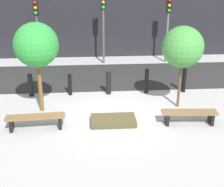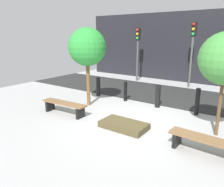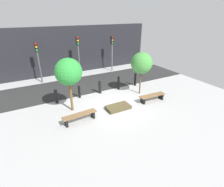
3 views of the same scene
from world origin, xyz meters
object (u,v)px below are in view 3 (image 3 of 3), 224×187
(bollard_left, at_px, (79,92))
(tree_behind_right_bench, at_px, (142,63))
(bench_right, at_px, (152,97))
(tree_behind_left_bench, at_px, (68,72))
(bollard_far_left, at_px, (56,96))
(planter_bed, at_px, (118,107))
(bench_left, at_px, (80,116))
(bollard_far_right, at_px, (135,79))
(traffic_light_mid_east, at_px, (112,47))
(bollard_right, at_px, (119,83))
(traffic_light_west, at_px, (38,55))
(bollard_center, at_px, (100,87))
(traffic_light_mid_west, at_px, (78,49))

(bollard_left, bearing_deg, tree_behind_right_bench, -19.14)
(bench_right, xyz_separation_m, tree_behind_left_bench, (-5.22, 1.43, 2.17))
(tree_behind_right_bench, bearing_deg, bollard_far_left, 165.92)
(planter_bed, xyz_separation_m, bollard_left, (-1.62, 2.70, 0.35))
(bench_left, distance_m, bollard_far_right, 6.54)
(bench_right, relative_size, traffic_light_mid_east, 0.54)
(bench_left, relative_size, bollard_right, 1.87)
(tree_behind_right_bench, distance_m, bollard_far_right, 2.42)
(tree_behind_right_bench, relative_size, bollard_right, 2.95)
(tree_behind_left_bench, relative_size, bollard_far_right, 3.13)
(bollard_far_left, xyz_separation_m, traffic_light_west, (-0.25, 4.49, 1.92))
(traffic_light_west, bearing_deg, bollard_right, -41.21)
(bench_right, xyz_separation_m, bollard_left, (-4.23, 2.90, 0.12))
(bollard_far_left, xyz_separation_m, bollard_left, (1.62, 0.00, -0.02))
(tree_behind_left_bench, relative_size, bollard_left, 3.65)
(planter_bed, relative_size, tree_behind_left_bench, 0.47)
(traffic_light_west, bearing_deg, bench_right, -50.41)
(bollard_center, bearing_deg, tree_behind_right_bench, -29.37)
(planter_bed, height_order, bollard_right, bollard_right)
(bench_right, distance_m, traffic_light_mid_west, 8.14)
(bollard_center, height_order, bollard_far_right, bollard_far_right)
(bollard_center, xyz_separation_m, traffic_light_west, (-3.50, 4.49, 1.91))
(traffic_light_west, relative_size, traffic_light_mid_east, 0.98)
(bollard_right, xyz_separation_m, traffic_light_west, (-5.12, 4.49, 1.87))
(bench_left, height_order, traffic_light_mid_east, traffic_light_mid_east)
(bollard_left, bearing_deg, bollard_far_left, 180.00)
(bollard_far_left, bearing_deg, traffic_light_mid_east, 33.62)
(bollard_far_left, height_order, traffic_light_mid_west, traffic_light_mid_west)
(traffic_light_mid_west, bearing_deg, bollard_far_right, -54.11)
(bollard_far_left, height_order, bollard_right, bollard_right)
(bollard_center, distance_m, traffic_light_mid_west, 4.94)
(bench_right, height_order, bollard_center, bollard_center)
(planter_bed, bearing_deg, traffic_light_west, 115.96)
(traffic_light_mid_west, bearing_deg, tree_behind_left_bench, -113.67)
(planter_bed, height_order, tree_behind_right_bench, tree_behind_right_bench)
(tree_behind_left_bench, distance_m, traffic_light_mid_east, 8.53)
(bollard_far_left, bearing_deg, bollard_left, 0.00)
(planter_bed, bearing_deg, bench_left, -175.62)
(bench_right, relative_size, planter_bed, 1.24)
(bollard_right, relative_size, bollard_far_right, 1.00)
(bollard_far_left, relative_size, traffic_light_mid_east, 0.27)
(planter_bed, relative_size, bollard_far_left, 1.64)
(planter_bed, bearing_deg, bollard_far_left, 140.23)
(bollard_far_left, bearing_deg, bollard_far_right, 0.00)
(bollard_right, height_order, traffic_light_west, traffic_light_west)
(planter_bed, xyz_separation_m, traffic_light_west, (-3.50, 7.19, 2.29))
(bench_left, xyz_separation_m, tree_behind_left_bench, (-0.00, 1.43, 2.16))
(bollard_right, xyz_separation_m, traffic_light_mid_west, (-1.62, 4.49, 2.03))
(bollard_left, xyz_separation_m, traffic_light_west, (-1.88, 4.49, 1.94))
(tree_behind_right_bench, xyz_separation_m, bollard_right, (-0.99, 1.47, -1.82))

